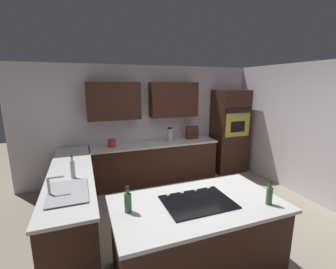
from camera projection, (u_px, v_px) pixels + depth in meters
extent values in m
plane|color=#9E937F|center=(193.00, 219.00, 3.83)|extent=(14.00, 14.00, 0.00)
cube|color=silver|center=(154.00, 122.00, 5.47)|extent=(6.00, 0.10, 2.60)
cube|color=#381E14|center=(174.00, 100.00, 5.29)|extent=(1.10, 0.34, 0.78)
cube|color=#381E14|center=(114.00, 101.00, 4.83)|extent=(1.10, 0.34, 0.78)
cube|color=silver|center=(297.00, 129.00, 4.66)|extent=(0.10, 4.00, 2.60)
cube|color=#381E14|center=(156.00, 163.00, 5.27)|extent=(2.80, 0.60, 0.86)
cube|color=silver|center=(155.00, 144.00, 5.18)|extent=(2.84, 0.64, 0.04)
cube|color=#381E14|center=(73.00, 199.00, 3.62)|extent=(0.60, 2.90, 0.86)
cube|color=silver|center=(71.00, 172.00, 3.52)|extent=(0.64, 2.94, 0.04)
cube|color=#381E14|center=(197.00, 239.00, 2.68)|extent=(1.83, 0.98, 0.86)
cube|color=silver|center=(198.00, 204.00, 2.59)|extent=(1.91, 1.06, 0.04)
cube|color=#381E14|center=(229.00, 131.00, 5.81)|extent=(0.80, 0.60, 2.05)
cube|color=gold|center=(238.00, 125.00, 5.48)|extent=(0.66, 0.03, 0.56)
cube|color=black|center=(238.00, 127.00, 5.48)|extent=(0.40, 0.01, 0.26)
cube|color=black|center=(238.00, 111.00, 5.41)|extent=(0.66, 0.02, 0.11)
cylinder|color=silver|center=(239.00, 116.00, 5.40)|extent=(0.56, 0.02, 0.02)
cube|color=#515456|center=(69.00, 187.00, 2.96)|extent=(0.40, 0.30, 0.02)
cube|color=#515456|center=(67.00, 199.00, 2.65)|extent=(0.40, 0.30, 0.02)
cube|color=#B7BABF|center=(68.00, 192.00, 2.80)|extent=(0.46, 0.70, 0.01)
cylinder|color=#B7BABF|center=(49.00, 187.00, 2.72)|extent=(0.03, 0.03, 0.22)
cylinder|color=#B7BABF|center=(55.00, 177.00, 2.72)|extent=(0.18, 0.02, 0.02)
cube|color=black|center=(198.00, 202.00, 2.58)|extent=(0.76, 0.56, 0.01)
cylinder|color=#B2B2B7|center=(208.00, 188.00, 2.88)|extent=(0.04, 0.04, 0.02)
cylinder|color=#B2B2B7|center=(196.00, 190.00, 2.82)|extent=(0.04, 0.04, 0.02)
cylinder|color=#B2B2B7|center=(182.00, 193.00, 2.76)|extent=(0.04, 0.04, 0.02)
cylinder|color=#B2B2B7|center=(168.00, 195.00, 2.70)|extent=(0.04, 0.04, 0.02)
cylinder|color=silver|center=(170.00, 139.00, 5.29)|extent=(0.15, 0.15, 0.11)
cylinder|color=silver|center=(170.00, 133.00, 5.26)|extent=(0.11, 0.11, 0.19)
cylinder|color=black|center=(170.00, 128.00, 5.23)|extent=(0.12, 0.12, 0.03)
cube|color=#472B19|center=(192.00, 132.00, 5.54)|extent=(0.29, 0.10, 0.31)
cube|color=#472B19|center=(193.00, 133.00, 5.49)|extent=(0.28, 0.02, 0.02)
cylinder|color=red|center=(112.00, 143.00, 4.84)|extent=(0.17, 0.17, 0.16)
cylinder|color=silver|center=(73.00, 169.00, 3.24)|extent=(0.06, 0.06, 0.25)
cylinder|color=silver|center=(72.00, 159.00, 3.20)|extent=(0.03, 0.03, 0.06)
cylinder|color=black|center=(72.00, 156.00, 3.19)|extent=(0.03, 0.03, 0.02)
cylinder|color=#336B38|center=(128.00, 203.00, 2.38)|extent=(0.08, 0.08, 0.20)
cylinder|color=#336B38|center=(128.00, 191.00, 2.35)|extent=(0.03, 0.03, 0.06)
cylinder|color=black|center=(127.00, 187.00, 2.34)|extent=(0.04, 0.04, 0.02)
cylinder|color=#336B38|center=(269.00, 196.00, 2.53)|extent=(0.07, 0.07, 0.19)
cylinder|color=#336B38|center=(270.00, 185.00, 2.50)|extent=(0.03, 0.03, 0.06)
cylinder|color=black|center=(271.00, 182.00, 2.49)|extent=(0.03, 0.03, 0.02)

